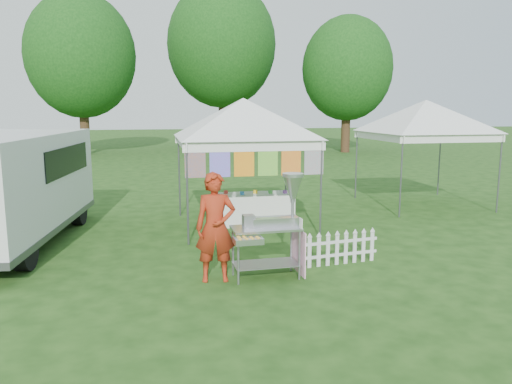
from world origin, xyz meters
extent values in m
plane|color=#1B3F12|center=(0.00, 0.00, 0.00)|extent=(120.00, 120.00, 0.00)
cylinder|color=#59595E|center=(-1.42, 2.08, 1.05)|extent=(0.04, 0.04, 2.10)
cylinder|color=#59595E|center=(1.42, 2.08, 1.05)|extent=(0.04, 0.04, 2.10)
cylinder|color=#59595E|center=(-1.42, 4.92, 1.05)|extent=(0.04, 0.04, 2.10)
cylinder|color=#59595E|center=(1.42, 4.92, 1.05)|extent=(0.04, 0.04, 2.10)
cube|color=white|center=(0.00, 2.08, 2.00)|extent=(3.00, 0.03, 0.22)
cube|color=white|center=(0.00, 4.92, 2.00)|extent=(3.00, 0.03, 0.22)
pyramid|color=white|center=(0.00, 3.50, 3.00)|extent=(4.24, 4.24, 0.90)
cylinder|color=#59595E|center=(0.00, 2.08, 2.08)|extent=(3.00, 0.03, 0.03)
cube|color=orange|center=(-1.25, 2.08, 1.73)|extent=(0.42, 0.01, 0.70)
cube|color=#B51BBE|center=(-0.75, 2.08, 1.73)|extent=(0.42, 0.01, 0.70)
cube|color=red|center=(-0.25, 2.08, 1.73)|extent=(0.42, 0.01, 0.70)
cube|color=#189342|center=(0.25, 2.08, 1.73)|extent=(0.42, 0.01, 0.70)
cube|color=red|center=(0.75, 2.08, 1.73)|extent=(0.42, 0.01, 0.70)
cube|color=#36CCBD|center=(1.25, 2.08, 1.73)|extent=(0.42, 0.01, 0.70)
cylinder|color=#59595E|center=(4.08, 3.58, 1.05)|extent=(0.04, 0.04, 2.10)
cylinder|color=#59595E|center=(6.92, 3.58, 1.05)|extent=(0.04, 0.04, 2.10)
cylinder|color=#59595E|center=(4.08, 6.42, 1.05)|extent=(0.04, 0.04, 2.10)
cylinder|color=#59595E|center=(6.92, 6.42, 1.05)|extent=(0.04, 0.04, 2.10)
cube|color=white|center=(5.50, 3.58, 2.00)|extent=(3.00, 0.03, 0.22)
cube|color=white|center=(5.50, 6.42, 2.00)|extent=(3.00, 0.03, 0.22)
pyramid|color=white|center=(5.50, 5.00, 3.00)|extent=(4.24, 4.24, 0.90)
cylinder|color=#59595E|center=(5.50, 3.58, 2.08)|extent=(3.00, 0.03, 0.03)
cylinder|color=#392014|center=(-6.00, 24.00, 1.98)|extent=(0.56, 0.56, 3.96)
ellipsoid|color=#27661C|center=(-6.00, 24.00, 5.85)|extent=(6.40, 6.40, 7.36)
cylinder|color=#392014|center=(3.00, 28.00, 2.42)|extent=(0.56, 0.56, 4.84)
ellipsoid|color=#27661C|center=(3.00, 28.00, 7.15)|extent=(7.60, 7.60, 8.74)
cylinder|color=#392014|center=(10.00, 22.00, 1.76)|extent=(0.56, 0.56, 3.52)
ellipsoid|color=#27661C|center=(10.00, 22.00, 5.20)|extent=(5.60, 5.60, 6.44)
cylinder|color=gray|center=(-0.82, -0.45, 0.42)|extent=(0.04, 0.04, 0.84)
cylinder|color=gray|center=(0.19, -0.43, 0.42)|extent=(0.04, 0.04, 0.84)
cylinder|color=gray|center=(-0.83, 0.00, 0.42)|extent=(0.04, 0.04, 0.84)
cylinder|color=gray|center=(0.18, 0.03, 0.42)|extent=(0.04, 0.04, 0.84)
cube|color=gray|center=(-0.32, -0.21, 0.23)|extent=(1.07, 0.55, 0.01)
cube|color=#B7B7BC|center=(-0.32, -0.21, 0.84)|extent=(1.13, 0.58, 0.04)
cube|color=#B7B7BC|center=(-0.15, -0.16, 0.92)|extent=(0.79, 0.25, 0.14)
cube|color=gray|center=(-0.60, -0.17, 0.96)|extent=(0.19, 0.21, 0.20)
cylinder|color=gray|center=(0.14, -0.16, 1.25)|extent=(0.05, 0.05, 0.84)
cone|color=#B7B7BC|center=(0.14, -0.16, 1.49)|extent=(0.34, 0.34, 0.37)
cylinder|color=#B7B7BC|center=(0.14, -0.16, 1.69)|extent=(0.36, 0.36, 0.06)
cube|color=#B7B7BC|center=(-0.68, -0.58, 0.74)|extent=(0.45, 0.29, 0.09)
cube|color=#FAA8CD|center=(0.25, -0.20, 0.42)|extent=(0.03, 0.70, 0.75)
cube|color=white|center=(0.20, -0.46, 0.95)|extent=(0.02, 0.13, 0.17)
imported|color=#9C2913|center=(-1.14, -0.19, 0.89)|extent=(0.68, 0.47, 1.77)
cube|color=silver|center=(-5.01, 2.82, 1.32)|extent=(2.80, 5.60, 1.88)
cube|color=#59595E|center=(-5.01, 2.82, 0.38)|extent=(2.83, 5.65, 0.13)
cube|color=silver|center=(-4.72, 5.11, 0.86)|extent=(2.12, 1.00, 0.97)
cube|color=black|center=(-3.86, 3.33, 1.66)|extent=(0.39, 2.93, 0.59)
cube|color=black|center=(-4.67, 5.51, 1.66)|extent=(1.81, 0.26, 0.59)
cylinder|color=black|center=(-4.29, 1.00, 0.37)|extent=(0.33, 0.75, 0.73)
cylinder|color=black|center=(-3.86, 4.41, 0.37)|extent=(0.33, 0.75, 0.73)
cube|color=silver|center=(0.54, 0.11, 0.28)|extent=(0.07, 0.03, 0.56)
cube|color=silver|center=(0.72, 0.14, 0.28)|extent=(0.07, 0.03, 0.56)
cube|color=silver|center=(0.90, 0.16, 0.28)|extent=(0.07, 0.03, 0.56)
cube|color=silver|center=(1.08, 0.18, 0.28)|extent=(0.07, 0.03, 0.56)
cube|color=silver|center=(1.25, 0.21, 0.28)|extent=(0.07, 0.03, 0.56)
cube|color=silver|center=(1.43, 0.23, 0.28)|extent=(0.07, 0.03, 0.56)
cube|color=silver|center=(1.61, 0.25, 0.28)|extent=(0.07, 0.03, 0.56)
cube|color=silver|center=(1.79, 0.28, 0.28)|extent=(0.07, 0.03, 0.56)
cube|color=silver|center=(1.16, 0.20, 0.18)|extent=(1.43, 0.21, 0.05)
cube|color=silver|center=(1.16, 0.20, 0.42)|extent=(1.43, 0.21, 0.05)
cube|color=white|center=(0.32, 3.64, 0.37)|extent=(1.80, 0.70, 0.74)
camera|label=1|loc=(-2.11, -7.92, 2.77)|focal=35.00mm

